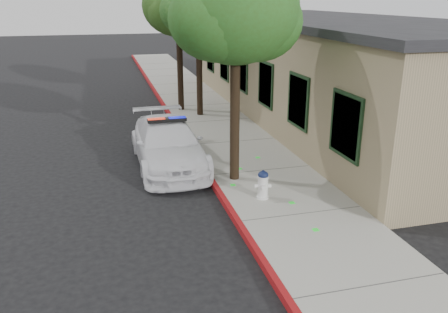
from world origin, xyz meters
TOP-DOWN VIEW (x-y plane):
  - ground at (0.00, 0.00)m, footprint 120.00×120.00m
  - sidewalk at (1.60, 3.00)m, footprint 3.20×60.00m
  - red_curb at (0.06, 3.00)m, footprint 0.14×60.00m
  - clapboard_building at (6.69, 9.00)m, footprint 7.30×20.89m
  - police_car at (-0.90, 4.52)m, footprint 2.05×4.94m
  - fire_hydrant at (1.02, 1.09)m, footprint 0.44×0.38m
  - street_tree_near at (0.71, 2.59)m, footprint 3.57×3.26m
  - street_tree_mid at (1.34, 10.24)m, footprint 3.29×3.07m
  - street_tree_far at (0.75, 11.39)m, footprint 3.13×3.22m

SIDE VIEW (x-z plane):
  - ground at x=0.00m, z-range 0.00..0.00m
  - sidewalk at x=1.60m, z-range 0.00..0.15m
  - red_curb at x=0.06m, z-range 0.00..0.16m
  - fire_hydrant at x=1.02m, z-range 0.15..0.91m
  - police_car at x=-0.90m, z-range -0.06..1.49m
  - clapboard_building at x=6.69m, z-range 0.01..4.25m
  - street_tree_far at x=0.75m, z-range 1.62..7.48m
  - street_tree_mid at x=1.34m, z-range 1.64..7.50m
  - street_tree_near at x=0.71m, z-range 1.62..7.59m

